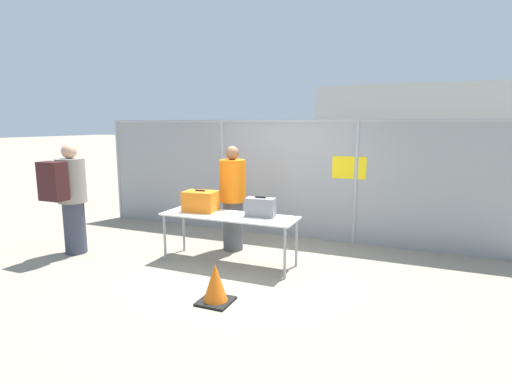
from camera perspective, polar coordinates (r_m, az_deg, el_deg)
The scene contains 10 objects.
ground_plane at distance 6.19m, azimuth -1.61°, elevation -10.62°, with size 120.00×120.00×0.00m, color gray.
fence_section at distance 7.61m, azimuth 4.20°, elevation 2.26°, with size 8.06×0.07×2.23m.
inspection_table at distance 6.15m, azimuth -3.89°, elevation -3.84°, with size 2.12×0.67×0.77m.
suitcase_orange at distance 6.42m, azimuth -7.96°, elevation -1.32°, with size 0.54×0.40×0.35m.
suitcase_grey at distance 5.99m, azimuth 0.64°, elevation -2.20°, with size 0.46×0.24×0.31m.
traveler_hooded at distance 7.21m, azimuth -25.16°, elevation -0.36°, with size 0.45×0.70×1.83m.
security_worker_near at distance 6.79m, azimuth -3.35°, elevation -0.72°, with size 0.44×0.44×1.79m.
utility_trailer at distance 9.01m, azimuth 22.51°, elevation -2.28°, with size 4.40×2.21×0.65m.
distant_hangar at distance 40.33m, azimuth 22.33°, elevation 9.76°, with size 17.17×9.65×5.43m.
traffic_cone at distance 4.98m, azimuth -5.83°, elevation -13.05°, with size 0.40×0.40×0.49m.
Camera 1 is at (2.39, -5.29, 2.15)m, focal length 28.00 mm.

